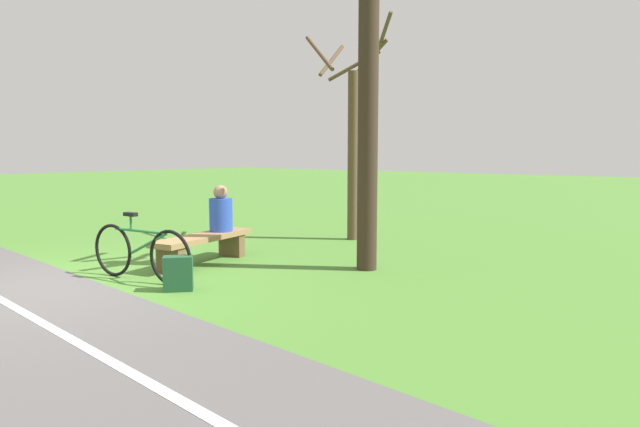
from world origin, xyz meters
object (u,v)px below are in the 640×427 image
object	(u,v)px
bench	(203,243)
backpack	(178,274)
tree_by_path	(352,137)
bicycle	(140,252)
tree_near_bench	(371,91)
person_seated	(221,212)

from	to	relation	value
bench	backpack	size ratio (longest dim) A/B	4.54
backpack	tree_by_path	size ratio (longest dim) A/B	0.10
bench	backpack	distance (m)	1.65
bicycle	tree_near_bench	distance (m)	3.84
bench	tree_by_path	size ratio (longest dim) A/B	0.46
tree_near_bench	tree_by_path	size ratio (longest dim) A/B	1.28
tree_near_bench	person_seated	bearing A→B (deg)	-69.31
bicycle	backpack	xyz separation A→B (m)	(0.00, 0.81, -0.17)
tree_near_bench	tree_by_path	bearing A→B (deg)	-138.79
person_seated	tree_near_bench	world-z (taller)	tree_near_bench
tree_by_path	person_seated	bearing A→B (deg)	-7.85
backpack	tree_near_bench	world-z (taller)	tree_near_bench
bench	bicycle	bearing A→B (deg)	0.12
person_seated	tree_by_path	world-z (taller)	tree_by_path
bicycle	person_seated	bearing A→B (deg)	93.34
person_seated	tree_by_path	distance (m)	3.23
tree_by_path	bench	bearing A→B (deg)	-5.38
person_seated	bench	bearing A→B (deg)	-0.00
person_seated	tree_near_bench	xyz separation A→B (m)	(-0.85, 2.25, 1.80)
bench	tree_near_bench	size ratio (longest dim) A/B	0.36
bench	tree_by_path	bearing A→B (deg)	162.95
person_seated	bicycle	world-z (taller)	person_seated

